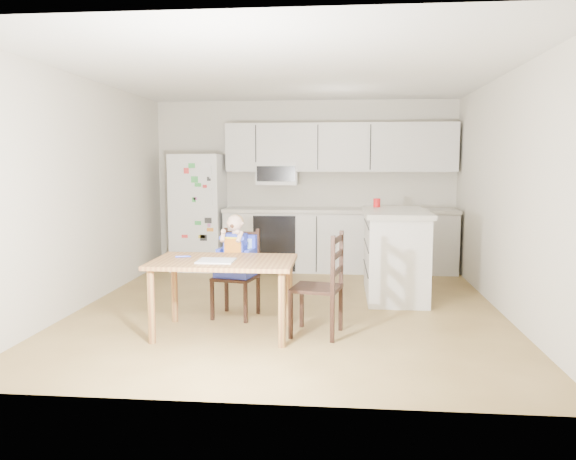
# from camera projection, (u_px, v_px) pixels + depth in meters

# --- Properties ---
(room) EXTENTS (4.52, 5.01, 2.51)m
(room) POSITION_uv_depth(u_px,v_px,m) (293.00, 191.00, 6.47)
(room) COLOR olive
(room) RESTS_ON ground
(refrigerator) EXTENTS (0.72, 0.70, 1.70)m
(refrigerator) POSITION_uv_depth(u_px,v_px,m) (199.00, 212.00, 8.32)
(refrigerator) COLOR silver
(refrigerator) RESTS_ON ground
(kitchen_run) EXTENTS (3.37, 0.62, 2.15)m
(kitchen_run) POSITION_uv_depth(u_px,v_px,m) (337.00, 211.00, 8.21)
(kitchen_run) COLOR silver
(kitchen_run) RESTS_ON ground
(kitchen_island) EXTENTS (0.73, 1.39, 1.03)m
(kitchen_island) POSITION_uv_depth(u_px,v_px,m) (395.00, 253.00, 6.62)
(kitchen_island) COLOR silver
(kitchen_island) RESTS_ON ground
(red_cup) EXTENTS (0.09, 0.09, 0.11)m
(red_cup) POSITION_uv_depth(u_px,v_px,m) (377.00, 203.00, 7.00)
(red_cup) COLOR red
(red_cup) RESTS_ON kitchen_island
(dining_table) EXTENTS (1.29, 0.83, 0.69)m
(dining_table) POSITION_uv_depth(u_px,v_px,m) (224.00, 270.00, 5.13)
(dining_table) COLOR brown
(dining_table) RESTS_ON ground
(napkin) EXTENTS (0.33, 0.28, 0.01)m
(napkin) POSITION_uv_depth(u_px,v_px,m) (216.00, 261.00, 5.04)
(napkin) COLOR #B6B6BB
(napkin) RESTS_ON dining_table
(toddler_spoon) EXTENTS (0.12, 0.06, 0.02)m
(toddler_spoon) POSITION_uv_depth(u_px,v_px,m) (182.00, 257.00, 5.25)
(toddler_spoon) COLOR blue
(toddler_spoon) RESTS_ON dining_table
(chair_booster) EXTENTS (0.47, 0.47, 1.06)m
(chair_booster) POSITION_uv_depth(u_px,v_px,m) (237.00, 255.00, 5.74)
(chair_booster) COLOR black
(chair_booster) RESTS_ON ground
(chair_side) EXTENTS (0.49, 0.49, 0.95)m
(chair_side) POSITION_uv_depth(u_px,v_px,m) (327.00, 278.00, 5.08)
(chair_side) COLOR black
(chair_side) RESTS_ON ground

